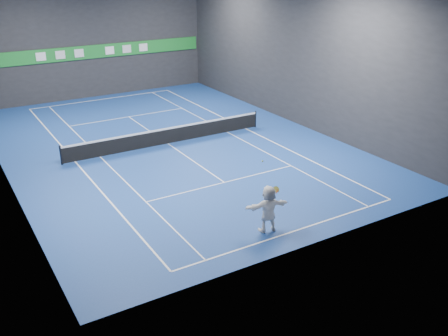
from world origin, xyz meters
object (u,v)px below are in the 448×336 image
player (268,209)px  tennis_net (168,135)px  tennis_racket (274,191)px  tennis_ball (263,161)px

player → tennis_net: (0.92, 11.28, -0.44)m
tennis_net → tennis_racket: tennis_racket is taller
tennis_net → tennis_racket: 11.30m
tennis_ball → tennis_racket: (0.62, 0.03, -1.43)m
tennis_ball → tennis_net: 11.61m
player → tennis_racket: player is taller
tennis_ball → tennis_net: bearing=83.6°
tennis_net → tennis_racket: size_ratio=23.65×
player → tennis_racket: bearing=-158.1°
player → tennis_racket: 0.72m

